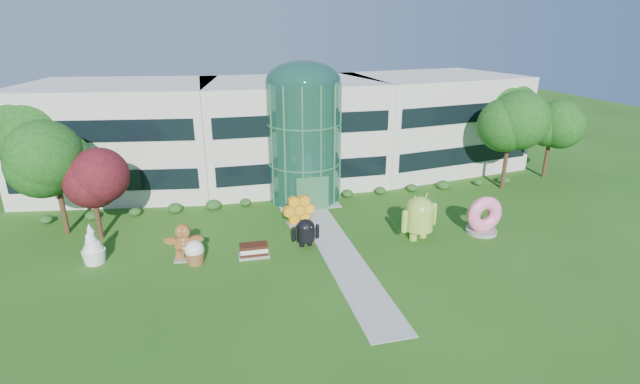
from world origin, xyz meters
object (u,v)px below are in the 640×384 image
object	(u,v)px
donut	(483,214)
android_green	(420,215)
android_black	(306,231)
gingerbread	(184,242)

from	to	relation	value
donut	android_green	bearing A→B (deg)	175.06
android_green	android_black	bearing A→B (deg)	157.86
android_black	donut	world-z (taller)	donut
android_black	donut	bearing A→B (deg)	-7.81
android_black	gingerbread	size ratio (longest dim) A/B	0.84
gingerbread	android_black	bearing A→B (deg)	6.48
donut	gingerbread	bearing A→B (deg)	175.14
android_black	gingerbread	distance (m)	7.81
android_green	gingerbread	xyz separation A→B (m)	(-15.64, 0.69, -0.56)
android_green	donut	distance (m)	4.83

